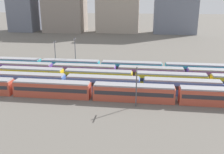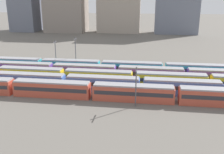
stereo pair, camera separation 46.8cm
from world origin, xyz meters
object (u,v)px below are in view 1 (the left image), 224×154
(train_track_2, at_px, (171,80))
(train_track_4, at_px, (163,69))
(train_track_0, at_px, (92,91))
(catenary_pole_3, at_px, (75,52))
(train_track_1, at_px, (142,85))
(catenary_pole_1, at_px, (55,53))
(catenary_pole_0, at_px, (136,85))
(train_track_3, at_px, (151,73))

(train_track_2, relative_size, train_track_4, 0.83)
(train_track_0, height_order, catenary_pole_3, catenary_pole_3)
(train_track_1, height_order, catenary_pole_1, catenary_pole_1)
(catenary_pole_0, bearing_deg, catenary_pole_3, 127.08)
(train_track_0, relative_size, train_track_1, 1.00)
(train_track_1, bearing_deg, catenary_pole_1, 146.15)
(train_track_2, height_order, catenary_pole_0, catenary_pole_0)
(train_track_0, relative_size, catenary_pole_0, 8.61)
(catenary_pole_0, bearing_deg, train_track_1, 83.35)
(train_track_2, bearing_deg, catenary_pole_3, 154.74)
(train_track_4, xyz_separation_m, catenary_pole_1, (-34.21, 3.29, 3.21))
(train_track_0, height_order, train_track_2, same)
(catenary_pole_1, height_order, catenary_pole_3, catenary_pole_3)
(catenary_pole_0, height_order, catenary_pole_1, catenary_pole_1)
(train_track_2, bearing_deg, train_track_4, 96.93)
(train_track_2, distance_m, catenary_pole_0, 16.16)
(train_track_1, bearing_deg, catenary_pole_0, -96.65)
(catenary_pole_1, distance_m, catenary_pole_3, 6.70)
(catenary_pole_1, xyz_separation_m, catenary_pole_3, (6.67, -0.10, 0.58))
(catenary_pole_3, bearing_deg, train_track_4, -6.60)
(catenary_pole_1, relative_size, catenary_pole_3, 0.89)
(train_track_1, distance_m, catenary_pole_1, 34.06)
(train_track_2, xyz_separation_m, catenary_pole_0, (-8.29, -13.55, 2.96))
(train_track_2, distance_m, train_track_3, 7.27)
(train_track_1, height_order, catenary_pole_3, catenary_pole_3)
(train_track_2, bearing_deg, train_track_0, -150.55)
(catenary_pole_3, bearing_deg, train_track_0, -66.60)
(train_track_3, xyz_separation_m, catenary_pole_1, (-30.39, 8.49, 3.21))
(catenary_pole_0, relative_size, catenary_pole_1, 0.95)
(train_track_3, relative_size, catenary_pole_1, 10.23)
(train_track_1, bearing_deg, train_track_0, -154.90)
(train_track_3, height_order, catenary_pole_3, catenary_pole_3)
(catenary_pole_1, bearing_deg, train_track_0, -54.70)
(train_track_3, bearing_deg, catenary_pole_0, -99.71)
(train_track_3, height_order, catenary_pole_1, catenary_pole_1)
(train_track_3, xyz_separation_m, catenary_pole_0, (-3.21, -18.75, 2.96))
(train_track_2, height_order, train_track_4, same)
(train_track_3, bearing_deg, catenary_pole_3, 160.53)
(train_track_0, distance_m, train_track_1, 12.26)
(train_track_3, bearing_deg, train_track_0, -130.53)
(train_track_1, height_order, catenary_pole_0, catenary_pole_0)
(train_track_3, relative_size, catenary_pole_3, 9.10)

